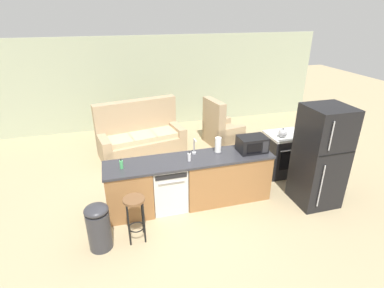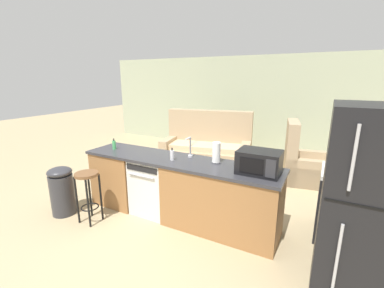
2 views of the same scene
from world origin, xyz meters
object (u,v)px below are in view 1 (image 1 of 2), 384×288
paper_towel_roll (218,145)px  trash_bin (99,227)px  stove_range (283,153)px  couch (140,137)px  dish_soap_bottle (121,164)px  refrigerator (321,157)px  kettle (283,133)px  dishwasher (168,186)px  armchair (220,131)px  soap_bottle (189,157)px  microwave (252,144)px  bar_stool (135,210)px

paper_towel_roll → trash_bin: (-2.13, -0.85, -0.66)m
stove_range → trash_bin: (-3.78, -1.28, -0.07)m
paper_towel_roll → stove_range: bearing=14.5°
trash_bin → couch: (0.96, 3.10, 0.02)m
dish_soap_bottle → refrigerator: bearing=-8.9°
kettle → trash_bin: bearing=-162.3°
dishwasher → couch: size_ratio=0.39×
stove_range → refrigerator: size_ratio=0.50×
kettle → armchair: (-0.59, 1.91, -0.64)m
kettle → soap_bottle: bearing=-166.8°
refrigerator → soap_bottle: bearing=167.7°
refrigerator → microwave: (-1.05, 0.55, 0.13)m
stove_range → dishwasher: bearing=-168.1°
dish_soap_bottle → trash_bin: size_ratio=0.24×
dish_soap_bottle → couch: bearing=77.3°
soap_bottle → armchair: 2.89m
refrigerator → dish_soap_bottle: size_ratio=10.33×
refrigerator → microwave: refrigerator is taller
trash_bin → couch: bearing=72.7°
bar_stool → couch: 3.10m
paper_towel_roll → bar_stool: 1.86m
refrigerator → soap_bottle: refrigerator is taller
paper_towel_roll → kettle: 1.52m
refrigerator → armchair: 3.04m
microwave → soap_bottle: (-1.19, -0.06, -0.07)m
dish_soap_bottle → couch: size_ratio=0.08×
dishwasher → microwave: size_ratio=1.68×
dish_soap_bottle → microwave: bearing=0.6°
dish_soap_bottle → armchair: bearing=42.3°
dishwasher → couch: 2.38m
bar_stool → armchair: bearing=50.6°
microwave → bar_stool: size_ratio=0.68×
refrigerator → armchair: (-0.76, 2.89, -0.56)m
trash_bin → kettle: bearing=17.7°
soap_bottle → dish_soap_bottle: same height
stove_range → armchair: 1.94m
paper_towel_roll → trash_bin: bearing=-158.2°
refrigerator → paper_towel_roll: refrigerator is taller
stove_range → armchair: (-0.76, 1.79, -0.10)m
dishwasher → trash_bin: bearing=-148.3°
microwave → soap_bottle: microwave is taller
refrigerator → dish_soap_bottle: (-3.36, 0.52, 0.06)m
soap_bottle → couch: 2.57m
soap_bottle → dish_soap_bottle: size_ratio=1.00×
paper_towel_roll → dish_soap_bottle: bearing=-175.1°
refrigerator → couch: 4.09m
microwave → bar_stool: bearing=-162.5°
dish_soap_bottle → couch: (0.54, 2.40, -0.58)m
dishwasher → microwave: 1.67m
soap_bottle → couch: size_ratio=0.08×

